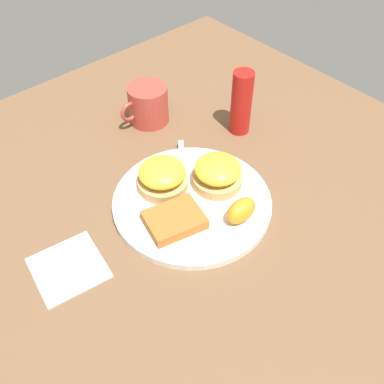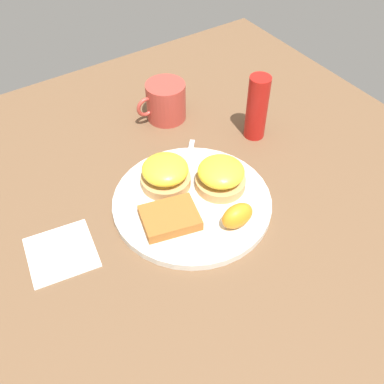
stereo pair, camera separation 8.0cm
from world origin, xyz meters
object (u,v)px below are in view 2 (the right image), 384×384
object	(u,v)px
sandwich_benedict_left	(220,175)
fork	(184,179)
orange_wedge	(237,216)
cup	(165,101)
sandwich_benedict_right	(165,173)
hashbrown_patty	(170,218)
condiment_bottle	(257,108)

from	to	relation	value
sandwich_benedict_left	fork	bearing A→B (deg)	-44.96
orange_wedge	cup	xyz separation A→B (m)	(-0.07, -0.35, 0.01)
sandwich_benedict_right	fork	bearing A→B (deg)	162.83
hashbrown_patty	condiment_bottle	bearing A→B (deg)	-157.11
hashbrown_patty	sandwich_benedict_right	bearing A→B (deg)	-116.58
sandwich_benedict_right	cup	size ratio (longest dim) A/B	0.81
condiment_bottle	sandwich_benedict_left	bearing A→B (deg)	30.64
fork	condiment_bottle	distance (m)	0.22
condiment_bottle	fork	bearing A→B (deg)	12.74
sandwich_benedict_left	fork	distance (m)	0.07
fork	cup	size ratio (longest dim) A/B	1.41
sandwich_benedict_right	hashbrown_patty	size ratio (longest dim) A/B	0.97
sandwich_benedict_right	fork	distance (m)	0.04
sandwich_benedict_left	orange_wedge	world-z (taller)	sandwich_benedict_left
orange_wedge	hashbrown_patty	bearing A→B (deg)	-36.22
hashbrown_patty	cup	bearing A→B (deg)	-119.73
fork	condiment_bottle	world-z (taller)	condiment_bottle
hashbrown_patty	cup	distance (m)	0.32
orange_wedge	condiment_bottle	size ratio (longest dim) A/B	0.42
hashbrown_patty	cup	world-z (taller)	cup
sandwich_benedict_right	cup	world-z (taller)	cup
orange_wedge	sandwich_benedict_left	bearing A→B (deg)	-108.09
hashbrown_patty	condiment_bottle	world-z (taller)	condiment_bottle
sandwich_benedict_right	sandwich_benedict_left	bearing A→B (deg)	144.53
orange_wedge	cup	world-z (taller)	cup
orange_wedge	fork	xyz separation A→B (m)	(0.02, -0.14, -0.02)
fork	cup	world-z (taller)	cup
cup	condiment_bottle	distance (m)	0.20
orange_wedge	cup	bearing A→B (deg)	-100.67
orange_wedge	condiment_bottle	bearing A→B (deg)	-135.40
fork	sandwich_benedict_right	bearing A→B (deg)	-17.17
sandwich_benedict_right	cup	distance (m)	0.23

